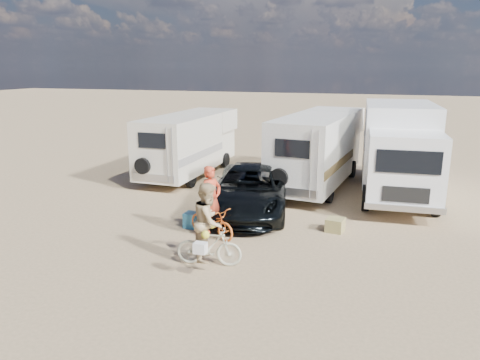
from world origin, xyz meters
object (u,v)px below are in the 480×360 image
(box_truck, at_px, (399,152))
(cooler, at_px, (194,220))
(bike_man, at_px, (212,222))
(rv_main, at_px, (319,151))
(dark_suv, at_px, (250,189))
(rider_man, at_px, (211,205))
(rv_left, at_px, (190,145))
(bike_woman, at_px, (209,246))
(rider_woman, at_px, (209,228))
(crate, at_px, (335,225))

(box_truck, xyz_separation_m, cooler, (-5.76, -5.37, -1.45))
(box_truck, height_order, bike_man, box_truck)
(rv_main, relative_size, dark_suv, 1.27)
(dark_suv, height_order, bike_man, dark_suv)
(rv_main, relative_size, rider_man, 3.67)
(rv_left, relative_size, bike_woman, 3.97)
(dark_suv, xyz_separation_m, rider_woman, (0.29, -4.35, 0.19))
(rv_main, xyz_separation_m, box_truck, (2.99, -0.63, 0.24))
(rv_main, bearing_deg, rider_man, -100.66)
(dark_suv, relative_size, cooler, 9.38)
(rv_main, bearing_deg, bike_man, -100.66)
(dark_suv, height_order, bike_woman, dark_suv)
(bike_woman, bearing_deg, bike_man, 10.49)
(rv_left, relative_size, crate, 12.94)
(bike_man, bearing_deg, box_truck, -15.53)
(dark_suv, relative_size, bike_woman, 3.36)
(rv_main, distance_m, bike_woman, 8.48)
(dark_suv, distance_m, cooler, 2.38)
(rv_main, xyz_separation_m, rider_man, (-2.01, -6.52, -0.51))
(bike_woman, bearing_deg, cooler, 22.16)
(rv_main, distance_m, cooler, 6.72)
(rv_left, distance_m, dark_suv, 5.79)
(bike_man, height_order, cooler, bike_man)
(box_truck, xyz_separation_m, rider_woman, (-4.36, -7.68, -0.74))
(box_truck, bearing_deg, dark_suv, -147.66)
(bike_woman, relative_size, rider_woman, 0.85)
(rv_left, bearing_deg, bike_man, -60.08)
(rider_woman, relative_size, crate, 3.83)
(rv_main, relative_size, rider_woman, 3.64)
(dark_suv, bearing_deg, cooler, -128.21)
(bike_woman, bearing_deg, rv_main, -18.50)
(bike_man, height_order, rider_man, rider_man)
(rv_left, relative_size, cooler, 11.08)
(rv_left, height_order, crate, rv_left)
(rider_woman, distance_m, cooler, 2.80)
(rider_man, distance_m, cooler, 1.16)
(dark_suv, distance_m, rider_woman, 4.36)
(bike_man, xyz_separation_m, rider_man, (0.00, 0.00, 0.50))
(bike_man, distance_m, bike_woman, 1.90)
(rv_main, xyz_separation_m, bike_woman, (-1.37, -8.31, -0.96))
(rider_man, height_order, cooler, rider_man)
(rider_woman, bearing_deg, dark_suv, -5.37)
(rider_man, bearing_deg, bike_man, -155.24)
(bike_woman, height_order, crate, bike_woman)
(dark_suv, relative_size, crate, 10.96)
(rv_left, xyz_separation_m, cooler, (2.90, -6.16, -1.11))
(rv_main, distance_m, bike_man, 6.90)
(dark_suv, relative_size, rider_man, 2.89)
(bike_man, height_order, rider_woman, rider_woman)
(box_truck, distance_m, rider_man, 7.76)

